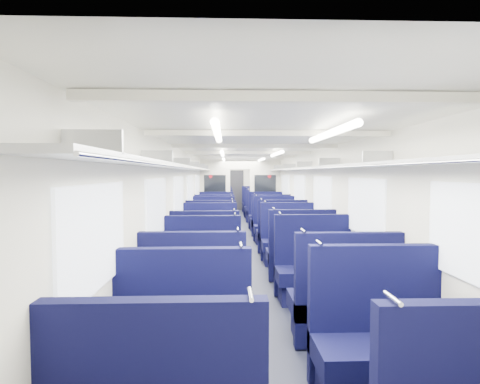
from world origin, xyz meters
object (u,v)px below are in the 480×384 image
(seat_22, at_px, (218,209))
(seat_27, at_px, (254,204))
(seat_7, at_px, (315,273))
(seat_26, at_px, (219,204))
(seat_9, at_px, (300,257))
(seat_17, at_px, (270,223))
(seat_11, at_px, (289,244))
(seat_19, at_px, (266,218))
(end_door, at_px, (236,190))
(seat_13, at_px, (282,235))
(seat_25, at_px, (256,207))
(seat_4, at_px, (194,305))
(seat_18, at_px, (216,218))
(seat_12, at_px, (211,236))
(seat_21, at_px, (261,212))
(seat_16, at_px, (214,223))
(seat_8, at_px, (205,260))
(seat_3, at_px, (380,349))
(seat_10, at_px, (209,245))
(seat_5, at_px, (344,307))
(seat_14, at_px, (213,229))
(seat_20, at_px, (217,212))
(seat_23, at_px, (258,209))
(bulkhead, at_px, (240,191))
(seat_2, at_px, (181,357))
(seat_6, at_px, (201,276))
(seat_24, at_px, (218,207))
(seat_15, at_px, (275,228))

(seat_22, bearing_deg, seat_27, 52.96)
(seat_7, relative_size, seat_26, 1.00)
(seat_9, height_order, seat_17, same)
(seat_11, relative_size, seat_19, 1.00)
(end_door, height_order, seat_13, end_door)
(seat_19, bearing_deg, seat_11, -90.00)
(seat_25, bearing_deg, seat_7, -90.00)
(seat_4, distance_m, seat_18, 8.18)
(seat_12, bearing_deg, seat_9, -53.42)
(seat_4, bearing_deg, seat_25, 82.37)
(seat_17, height_order, seat_21, same)
(seat_13, bearing_deg, seat_25, 90.00)
(seat_9, xyz_separation_m, seat_16, (-1.66, 4.58, 0.00))
(seat_9, relative_size, seat_16, 1.00)
(seat_8, distance_m, seat_22, 9.13)
(seat_3, xyz_separation_m, seat_27, (0.00, 14.66, 0.00))
(seat_10, height_order, seat_17, same)
(seat_4, bearing_deg, seat_5, -3.39)
(seat_9, bearing_deg, seat_14, 115.69)
(seat_12, distance_m, seat_13, 1.66)
(seat_13, height_order, seat_18, same)
(seat_20, bearing_deg, seat_23, 34.86)
(bulkhead, relative_size, seat_2, 2.18)
(seat_17, xyz_separation_m, seat_19, (0.00, 1.22, 0.00))
(seat_10, height_order, seat_20, same)
(seat_6, height_order, seat_16, same)
(seat_24, xyz_separation_m, seat_26, (0.00, 1.26, 0.00))
(seat_3, relative_size, seat_4, 1.00)
(seat_14, height_order, seat_25, same)
(seat_3, bearing_deg, seat_9, 90.00)
(seat_22, distance_m, seat_26, 2.25)
(seat_11, distance_m, seat_19, 4.58)
(seat_2, bearing_deg, seat_10, 90.00)
(seat_12, height_order, seat_14, same)
(seat_5, bearing_deg, seat_20, 99.17)
(seat_7, xyz_separation_m, seat_26, (-1.66, 12.30, 0.00))
(seat_13, height_order, seat_17, same)
(seat_21, xyz_separation_m, seat_26, (-1.66, 3.50, 0.00))
(end_door, xyz_separation_m, seat_14, (-0.83, -9.11, -0.61))
(seat_18, xyz_separation_m, seat_20, (0.00, 2.01, 0.00))
(seat_6, distance_m, seat_23, 10.27)
(seat_11, xyz_separation_m, seat_15, (0.00, 2.29, 0.00))
(end_door, height_order, seat_27, end_door)
(seat_17, relative_size, seat_25, 1.00)
(seat_9, bearing_deg, seat_23, 90.00)
(seat_11, relative_size, seat_18, 1.00)
(seat_10, xyz_separation_m, seat_11, (1.66, -0.00, 0.00))
(seat_21, bearing_deg, seat_12, -106.87)
(seat_15, height_order, seat_19, same)
(seat_3, relative_size, seat_13, 1.00)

